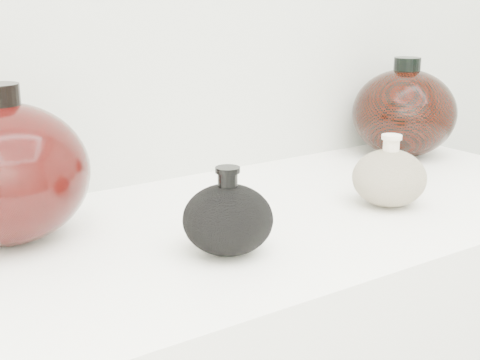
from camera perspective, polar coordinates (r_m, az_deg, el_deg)
black_gourd_vase at (r=0.82m, az=-1.04°, el=-3.32°), size 0.14×0.14×0.11m
cream_gourd_vase at (r=1.03m, az=12.62°, el=0.23°), size 0.13×0.13×0.11m
left_round_pot at (r=0.90m, az=-19.40°, el=0.60°), size 0.24×0.24×0.20m
right_round_pot at (r=1.34m, az=13.82°, el=5.62°), size 0.22×0.22×0.19m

